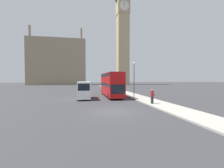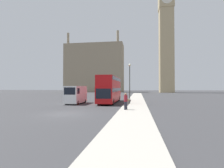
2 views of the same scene
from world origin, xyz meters
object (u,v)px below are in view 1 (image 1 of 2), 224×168
clock_tower (123,34)px  street_lamp (134,74)px  red_double_decker_bus (111,83)px  white_van (84,90)px  pedestrian (152,96)px

clock_tower → street_lamp: bearing=-103.2°
red_double_decker_bus → white_van: red_double_decker_bus is taller
pedestrian → street_lamp: 7.72m
red_double_decker_bus → street_lamp: size_ratio=1.92×
clock_tower → street_lamp: size_ratio=10.07×
pedestrian → clock_tower: bearing=78.0°
clock_tower → street_lamp: clock_tower is taller
pedestrian → street_lamp: (0.08, 7.11, 3.00)m
red_double_decker_bus → white_van: (-5.02, -2.81, -0.94)m
white_van → pedestrian: bearing=-40.7°
pedestrian → white_van: bearing=139.3°
clock_tower → white_van: 75.20m
white_van → pedestrian: size_ratio=2.90×
white_van → street_lamp: (8.50, -0.13, 2.57)m
clock_tower → street_lamp: 72.08m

